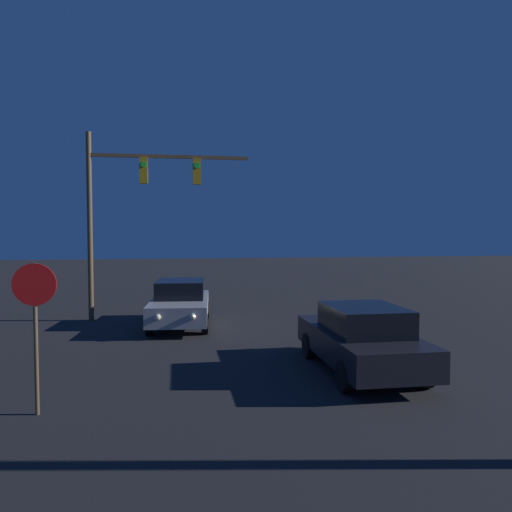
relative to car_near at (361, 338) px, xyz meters
name	(u,v)px	position (x,y,z in m)	size (l,w,h in m)	color
car_near	(361,338)	(0.00, 0.00, 0.00)	(1.86, 4.40, 1.50)	black
car_far	(180,303)	(-3.91, 6.08, 0.00)	(2.12, 4.49, 1.50)	#99999E
traffic_signal_mast	(131,195)	(-5.56, 7.56, 3.62)	(5.63, 0.30, 6.53)	brown
stop_sign	(35,309)	(-6.40, -1.59, 1.06)	(0.72, 0.07, 2.59)	brown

